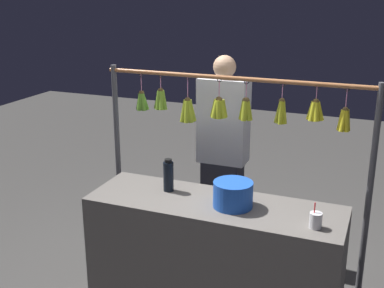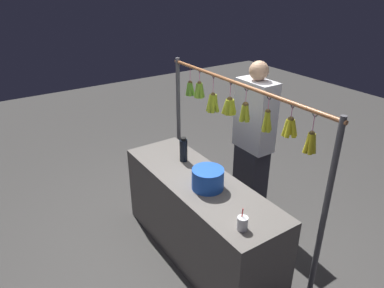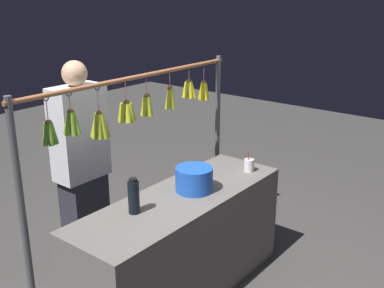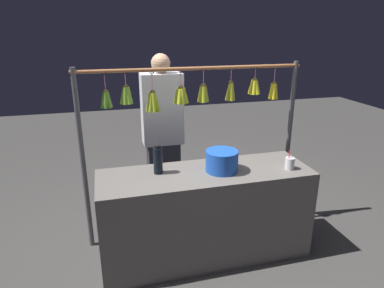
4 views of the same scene
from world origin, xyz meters
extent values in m
plane|color=#43413F|center=(0.00, 0.00, 0.00)|extent=(12.00, 12.00, 0.00)
cube|color=#66605B|center=(0.00, 0.00, 0.41)|extent=(1.81, 0.58, 0.81)
cylinder|color=#4C4C51|center=(-1.00, -0.40, 0.83)|extent=(0.04, 0.04, 1.66)
cylinder|color=#4C4C51|center=(1.00, -0.40, 0.83)|extent=(0.04, 0.04, 1.66)
cylinder|color=#9E6038|center=(0.00, -0.40, 1.62)|extent=(2.06, 0.03, 0.03)
torus|color=black|center=(-0.79, -0.40, 1.60)|extent=(0.04, 0.01, 0.04)
cylinder|color=pink|center=(-0.79, -0.40, 1.53)|extent=(0.01, 0.01, 0.14)
sphere|color=brown|center=(-0.79, -0.40, 1.46)|extent=(0.04, 0.04, 0.04)
cylinder|color=gold|center=(-0.77, -0.40, 1.39)|extent=(0.05, 0.03, 0.15)
cylinder|color=gold|center=(-0.78, -0.38, 1.39)|extent=(0.04, 0.06, 0.15)
cylinder|color=gold|center=(-0.80, -0.38, 1.39)|extent=(0.05, 0.05, 0.15)
cylinder|color=gold|center=(-0.80, -0.41, 1.39)|extent=(0.05, 0.04, 0.15)
cylinder|color=gold|center=(-0.78, -0.42, 1.39)|extent=(0.04, 0.06, 0.15)
torus|color=black|center=(-0.59, -0.40, 1.60)|extent=(0.04, 0.01, 0.04)
cylinder|color=pink|center=(-0.59, -0.40, 1.55)|extent=(0.01, 0.01, 0.10)
sphere|color=brown|center=(-0.59, -0.40, 1.50)|extent=(0.05, 0.05, 0.05)
cylinder|color=gold|center=(-0.56, -0.40, 1.43)|extent=(0.07, 0.04, 0.14)
cylinder|color=gold|center=(-0.57, -0.37, 1.43)|extent=(0.05, 0.06, 0.14)
cylinder|color=gold|center=(-0.60, -0.37, 1.43)|extent=(0.05, 0.07, 0.14)
cylinder|color=gold|center=(-0.61, -0.40, 1.43)|extent=(0.07, 0.04, 0.14)
cylinder|color=gold|center=(-0.60, -0.42, 1.43)|extent=(0.06, 0.06, 0.14)
cylinder|color=gold|center=(-0.57, -0.42, 1.43)|extent=(0.05, 0.06, 0.14)
torus|color=black|center=(-0.35, -0.40, 1.60)|extent=(0.04, 0.01, 0.04)
cylinder|color=pink|center=(-0.35, -0.40, 1.54)|extent=(0.01, 0.01, 0.12)
sphere|color=brown|center=(-0.35, -0.40, 1.49)|extent=(0.04, 0.04, 0.04)
cylinder|color=gold|center=(-0.34, -0.40, 1.40)|extent=(0.07, 0.04, 0.17)
cylinder|color=gold|center=(-0.35, -0.38, 1.40)|extent=(0.03, 0.06, 0.17)
cylinder|color=gold|center=(-0.37, -0.40, 1.40)|extent=(0.06, 0.04, 0.17)
cylinder|color=gold|center=(-0.35, -0.42, 1.40)|extent=(0.04, 0.07, 0.17)
torus|color=black|center=(-0.09, -0.40, 1.60)|extent=(0.04, 0.02, 0.04)
cylinder|color=pink|center=(-0.09, -0.40, 1.53)|extent=(0.01, 0.01, 0.14)
sphere|color=brown|center=(-0.09, -0.40, 1.46)|extent=(0.05, 0.05, 0.05)
cylinder|color=#AAB625|center=(-0.07, -0.40, 1.39)|extent=(0.07, 0.05, 0.15)
cylinder|color=#AAB625|center=(-0.09, -0.38, 1.39)|extent=(0.05, 0.06, 0.15)
cylinder|color=#AAB625|center=(-0.11, -0.40, 1.39)|extent=(0.07, 0.04, 0.15)
cylinder|color=#AAB625|center=(-0.09, -0.42, 1.39)|extent=(0.05, 0.08, 0.15)
torus|color=black|center=(0.12, -0.40, 1.60)|extent=(0.04, 0.01, 0.04)
cylinder|color=pink|center=(0.12, -0.40, 1.53)|extent=(0.01, 0.01, 0.15)
sphere|color=brown|center=(0.12, -0.40, 1.45)|extent=(0.05, 0.05, 0.05)
cylinder|color=#A9B625|center=(0.15, -0.40, 1.39)|extent=(0.07, 0.04, 0.14)
cylinder|color=#A9B625|center=(0.13, -0.37, 1.39)|extent=(0.06, 0.07, 0.14)
cylinder|color=#A9B625|center=(0.10, -0.37, 1.39)|extent=(0.05, 0.06, 0.14)
cylinder|color=#A9B625|center=(0.08, -0.38, 1.39)|extent=(0.07, 0.05, 0.14)
cylinder|color=#A9B625|center=(0.08, -0.41, 1.39)|extent=(0.06, 0.05, 0.14)
cylinder|color=#A9B625|center=(0.11, -0.43, 1.39)|extent=(0.04, 0.07, 0.14)
cylinder|color=#A9B625|center=(0.14, -0.42, 1.39)|extent=(0.05, 0.06, 0.14)
torus|color=black|center=(0.37, -0.40, 1.60)|extent=(0.04, 0.01, 0.04)
cylinder|color=pink|center=(0.37, -0.40, 1.52)|extent=(0.01, 0.01, 0.17)
sphere|color=brown|center=(0.37, -0.40, 1.43)|extent=(0.05, 0.05, 0.05)
cylinder|color=#9DB227|center=(0.40, -0.40, 1.35)|extent=(0.07, 0.04, 0.17)
cylinder|color=#9DB227|center=(0.39, -0.38, 1.35)|extent=(0.06, 0.06, 0.17)
cylinder|color=#9DB227|center=(0.36, -0.37, 1.35)|extent=(0.04, 0.06, 0.17)
cylinder|color=#9DB227|center=(0.34, -0.38, 1.35)|extent=(0.07, 0.06, 0.18)
cylinder|color=#9DB227|center=(0.34, -0.42, 1.35)|extent=(0.07, 0.06, 0.17)
cylinder|color=#9DB227|center=(0.36, -0.43, 1.35)|extent=(0.04, 0.06, 0.17)
cylinder|color=#9DB227|center=(0.38, -0.42, 1.35)|extent=(0.06, 0.07, 0.18)
torus|color=black|center=(0.59, -0.40, 1.60)|extent=(0.04, 0.02, 0.04)
cylinder|color=pink|center=(0.59, -0.40, 1.54)|extent=(0.01, 0.01, 0.12)
sphere|color=brown|center=(0.59, -0.40, 1.49)|extent=(0.04, 0.04, 0.04)
cylinder|color=#73A42B|center=(0.62, -0.40, 1.41)|extent=(0.07, 0.03, 0.15)
cylinder|color=#73A42B|center=(0.60, -0.38, 1.41)|extent=(0.04, 0.05, 0.15)
cylinder|color=#73A42B|center=(0.58, -0.38, 1.41)|extent=(0.05, 0.07, 0.15)
cylinder|color=#73A42B|center=(0.57, -0.39, 1.41)|extent=(0.06, 0.04, 0.15)
cylinder|color=#73A42B|center=(0.58, -0.42, 1.41)|extent=(0.05, 0.06, 0.15)
cylinder|color=#73A42B|center=(0.60, -0.42, 1.41)|extent=(0.05, 0.07, 0.15)
torus|color=black|center=(0.76, -0.40, 1.60)|extent=(0.04, 0.01, 0.04)
cylinder|color=pink|center=(0.76, -0.40, 1.53)|extent=(0.01, 0.01, 0.15)
sphere|color=brown|center=(0.76, -0.40, 1.45)|extent=(0.04, 0.04, 0.04)
cylinder|color=#609E2D|center=(0.78, -0.40, 1.38)|extent=(0.06, 0.04, 0.14)
cylinder|color=#609E2D|center=(0.77, -0.38, 1.38)|extent=(0.04, 0.05, 0.14)
cylinder|color=#609E2D|center=(0.74, -0.39, 1.38)|extent=(0.05, 0.05, 0.14)
cylinder|color=#609E2D|center=(0.74, -0.41, 1.38)|extent=(0.07, 0.06, 0.14)
cylinder|color=#609E2D|center=(0.77, -0.42, 1.38)|extent=(0.04, 0.05, 0.14)
cylinder|color=black|center=(0.39, -0.08, 0.92)|extent=(0.08, 0.08, 0.22)
cylinder|color=black|center=(0.39, -0.08, 1.04)|extent=(0.05, 0.05, 0.02)
cylinder|color=blue|center=(-0.14, 0.01, 0.90)|extent=(0.27, 0.27, 0.18)
cylinder|color=silver|center=(-0.71, 0.12, 0.86)|extent=(0.08, 0.08, 0.10)
cylinder|color=red|center=(-0.70, 0.12, 0.89)|extent=(0.01, 0.02, 0.17)
cube|color=#2D2D38|center=(0.22, -0.82, 0.41)|extent=(0.33, 0.22, 0.82)
cube|color=silver|center=(0.22, -0.82, 1.18)|extent=(0.41, 0.22, 0.72)
sphere|color=tan|center=(0.22, -0.82, 1.63)|extent=(0.19, 0.19, 0.19)
camera|label=1|loc=(-1.06, 3.05, 2.27)|focal=47.01mm
camera|label=2|loc=(-2.21, 1.55, 2.48)|focal=33.45mm
camera|label=3|loc=(2.34, 1.96, 2.23)|focal=43.88mm
camera|label=4|loc=(0.79, 2.51, 1.97)|focal=31.84mm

